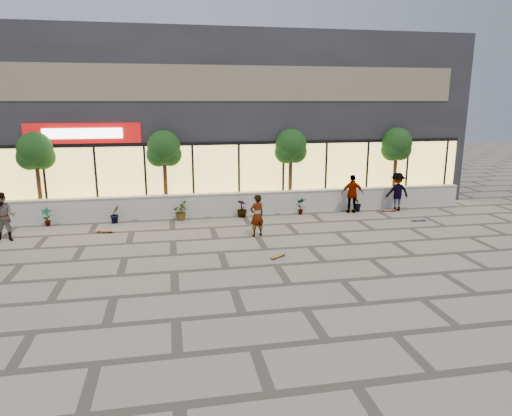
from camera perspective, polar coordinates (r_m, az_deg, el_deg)
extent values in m
plane|color=gray|center=(14.93, 2.54, -7.14)|extent=(80.00, 80.00, 0.00)
cube|color=silver|center=(21.39, -1.73, 0.53)|extent=(22.00, 0.35, 1.00)
cube|color=#B2AFA8|center=(21.29, -1.74, 1.90)|extent=(22.00, 0.42, 0.04)
cube|color=#25252A|center=(26.34, -3.71, 11.13)|extent=(24.00, 9.00, 8.50)
cube|color=#EFCC5F|center=(22.12, -2.16, 4.11)|extent=(23.04, 0.05, 3.00)
cube|color=black|center=(21.90, -2.18, 8.11)|extent=(23.04, 0.08, 0.15)
cube|color=#B90D0D|center=(21.92, -20.81, 8.72)|extent=(5.00, 0.10, 0.90)
cube|color=white|center=(21.85, -20.84, 8.71)|extent=(3.40, 0.06, 0.45)
cube|color=brown|center=(21.86, -2.26, 15.32)|extent=(21.60, 0.05, 1.60)
imported|color=#103314|center=(21.29, -24.71, -1.01)|extent=(0.43, 0.29, 0.81)
imported|color=#103314|center=(20.78, -17.21, -0.71)|extent=(0.57, 0.57, 0.81)
imported|color=#103314|center=(20.63, -9.47, -0.39)|extent=(0.68, 0.77, 0.81)
imported|color=#103314|center=(20.87, -1.77, -0.06)|extent=(0.64, 0.64, 0.81)
imported|color=#103314|center=(21.47, 5.63, 0.26)|extent=(0.46, 0.35, 0.81)
imported|color=#103314|center=(22.41, 12.52, 0.55)|extent=(0.55, 0.57, 0.81)
cylinder|color=#422417|center=(22.37, -25.50, 2.73)|extent=(0.18, 0.18, 3.24)
sphere|color=#103314|center=(22.17, -25.90, 6.66)|extent=(1.50, 1.50, 1.50)
sphere|color=#103314|center=(22.23, -26.46, 5.68)|extent=(1.10, 1.10, 1.10)
sphere|color=#103314|center=(22.20, -25.15, 5.80)|extent=(1.10, 1.10, 1.10)
cylinder|color=#422417|center=(21.62, -11.27, 3.44)|extent=(0.18, 0.18, 3.24)
sphere|color=#103314|center=(21.42, -11.45, 7.53)|extent=(1.50, 1.50, 1.50)
sphere|color=#103314|center=(21.41, -12.08, 6.53)|extent=(1.10, 1.10, 1.10)
sphere|color=#103314|center=(21.50, -10.74, 6.61)|extent=(1.10, 1.10, 1.10)
cylinder|color=#422417|center=(22.37, 4.32, 3.98)|extent=(0.18, 0.18, 3.24)
sphere|color=#103314|center=(22.17, 4.38, 7.93)|extent=(1.50, 1.50, 1.50)
sphere|color=#103314|center=(22.10, 3.77, 6.99)|extent=(1.10, 1.10, 1.10)
sphere|color=#103314|center=(22.32, 4.96, 7.03)|extent=(1.10, 1.10, 1.10)
cylinder|color=#422417|center=(24.37, 16.95, 4.20)|extent=(0.18, 0.18, 3.24)
sphere|color=#103314|center=(24.19, 17.19, 7.82)|extent=(1.50, 1.50, 1.50)
sphere|color=#103314|center=(24.06, 16.66, 6.97)|extent=(1.10, 1.10, 1.10)
sphere|color=#103314|center=(24.38, 17.60, 6.98)|extent=(1.10, 1.10, 1.10)
imported|color=white|center=(17.83, 0.11, -0.94)|extent=(0.70, 0.58, 1.67)
imported|color=#8A7459|center=(19.59, -29.04, -0.99)|extent=(0.98, 0.79, 1.90)
imported|color=silver|center=(22.04, 11.96, 1.73)|extent=(1.13, 0.60, 1.83)
imported|color=maroon|center=(23.01, 17.22, 1.94)|extent=(1.22, 0.73, 1.86)
cube|color=olive|center=(15.60, 2.77, -5.93)|extent=(0.69, 0.57, 0.02)
cylinder|color=black|center=(15.81, 3.12, -5.87)|extent=(0.06, 0.05, 0.05)
cylinder|color=black|center=(15.74, 3.47, -5.97)|extent=(0.06, 0.05, 0.05)
cylinder|color=black|center=(15.50, 2.06, -6.26)|extent=(0.06, 0.05, 0.05)
cylinder|color=black|center=(15.42, 2.42, -6.36)|extent=(0.06, 0.05, 0.05)
cube|color=#DE5E29|center=(19.48, -18.42, -2.68)|extent=(0.81, 0.42, 0.02)
cylinder|color=black|center=(19.46, -17.67, -2.82)|extent=(0.06, 0.05, 0.06)
cylinder|color=black|center=(19.33, -17.84, -2.93)|extent=(0.06, 0.05, 0.06)
cylinder|color=black|center=(19.65, -18.97, -2.76)|extent=(0.06, 0.05, 0.06)
cylinder|color=black|center=(19.53, -19.15, -2.87)|extent=(0.06, 0.05, 0.06)
cube|color=brown|center=(22.89, 16.18, -0.23)|extent=(0.75, 0.32, 0.02)
cylinder|color=black|center=(23.02, 16.67, -0.32)|extent=(0.06, 0.04, 0.05)
cylinder|color=black|center=(22.90, 16.76, -0.40)|extent=(0.06, 0.04, 0.05)
cylinder|color=black|center=(22.90, 15.59, -0.32)|extent=(0.06, 0.04, 0.05)
cylinder|color=black|center=(22.78, 15.68, -0.40)|extent=(0.06, 0.04, 0.05)
cube|color=#614D8E|center=(21.48, 19.72, -1.35)|extent=(0.75, 0.24, 0.02)
cylinder|color=black|center=(21.65, 20.17, -1.42)|extent=(0.05, 0.03, 0.05)
cylinder|color=black|center=(21.54, 20.33, -1.51)|extent=(0.05, 0.03, 0.05)
cylinder|color=black|center=(21.45, 19.08, -1.47)|extent=(0.05, 0.03, 0.05)
cylinder|color=black|center=(21.33, 19.24, -1.55)|extent=(0.05, 0.03, 0.05)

